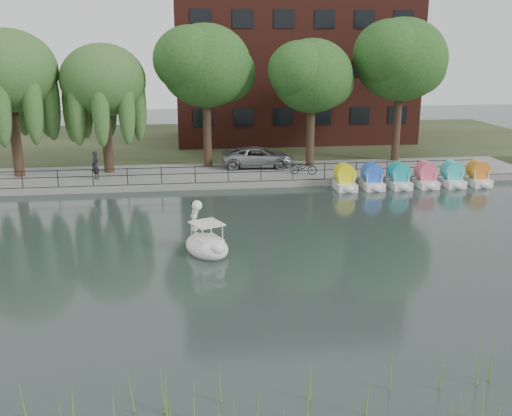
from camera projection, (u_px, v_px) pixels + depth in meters
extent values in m
plane|color=#354442|center=(256.00, 268.00, 22.14)|extent=(120.00, 120.00, 0.00)
cube|color=gray|center=(225.00, 175.00, 37.35)|extent=(40.00, 6.00, 0.40)
cube|color=gray|center=(229.00, 185.00, 34.53)|extent=(40.00, 0.25, 0.40)
cube|color=#47512D|center=(213.00, 141.00, 50.71)|extent=(60.00, 22.00, 0.36)
cylinder|color=black|center=(228.00, 166.00, 34.41)|extent=(32.00, 0.04, 0.04)
cylinder|color=black|center=(228.00, 173.00, 34.52)|extent=(32.00, 0.04, 0.04)
cylinder|color=black|center=(228.00, 173.00, 34.53)|extent=(0.05, 0.05, 1.00)
cube|color=#4C1E16|center=(292.00, 34.00, 49.07)|extent=(20.00, 10.00, 18.00)
cylinder|color=#473323|center=(16.00, 143.00, 35.58)|extent=(0.60, 0.60, 4.20)
ellipsoid|color=#4E7636|center=(8.00, 71.00, 34.38)|extent=(5.88, 5.88, 5.00)
cylinder|color=#473323|center=(107.00, 143.00, 36.80)|extent=(0.60, 0.60, 3.80)
ellipsoid|color=#4E7636|center=(103.00, 80.00, 35.71)|extent=(5.32, 5.32, 4.52)
cylinder|color=#473323|center=(207.00, 134.00, 38.46)|extent=(0.60, 0.60, 4.50)
ellipsoid|color=#396E2A|center=(206.00, 66.00, 37.25)|extent=(6.00, 6.00, 5.10)
cylinder|color=#473323|center=(310.00, 136.00, 38.91)|extent=(0.60, 0.60, 4.05)
ellipsoid|color=#396E2A|center=(312.00, 76.00, 37.82)|extent=(5.40, 5.40, 4.59)
cylinder|color=#473323|center=(397.00, 127.00, 40.58)|extent=(0.60, 0.60, 4.72)
ellipsoid|color=#396E2A|center=(401.00, 60.00, 39.30)|extent=(6.30, 6.30, 5.36)
imported|color=gray|center=(258.00, 156.00, 38.59)|extent=(2.88, 5.79, 1.58)
imported|color=gray|center=(303.00, 167.00, 36.44)|extent=(0.99, 1.81, 1.00)
imported|color=black|center=(95.00, 163.00, 35.03)|extent=(0.83, 0.85, 1.98)
ellipsoid|color=white|center=(207.00, 247.00, 23.72)|extent=(2.43, 2.88, 0.55)
cube|color=white|center=(208.00, 241.00, 23.57)|extent=(1.37, 1.41, 0.27)
cube|color=white|center=(207.00, 223.00, 23.40)|extent=(1.55, 1.59, 0.05)
ellipsoid|color=white|center=(219.00, 249.00, 22.80)|extent=(0.71, 0.64, 0.51)
sphere|color=white|center=(197.00, 205.00, 23.95)|extent=(0.44, 0.44, 0.44)
cone|color=black|center=(194.00, 205.00, 24.20)|extent=(0.26, 0.29, 0.18)
cylinder|color=yellow|center=(195.00, 205.00, 24.09)|extent=(0.25, 0.18, 0.24)
cube|color=white|center=(345.00, 186.00, 34.33)|extent=(1.15, 1.70, 0.44)
cylinder|color=yellow|center=(345.00, 174.00, 34.22)|extent=(0.90, 1.20, 0.90)
cube|color=white|center=(372.00, 185.00, 34.54)|extent=(1.15, 1.70, 0.44)
cylinder|color=blue|center=(372.00, 173.00, 34.43)|extent=(0.90, 1.20, 0.90)
cube|color=white|center=(399.00, 184.00, 34.75)|extent=(1.15, 1.70, 0.44)
cylinder|color=#17A2AA|center=(399.00, 172.00, 34.64)|extent=(0.90, 1.20, 0.90)
cube|color=white|center=(425.00, 183.00, 34.96)|extent=(1.15, 1.70, 0.44)
cylinder|color=#EB5777|center=(426.00, 171.00, 34.85)|extent=(0.90, 1.20, 0.90)
cube|color=white|center=(452.00, 183.00, 35.17)|extent=(1.15, 1.70, 0.44)
cylinder|color=#30C4C1|center=(452.00, 171.00, 35.06)|extent=(0.90, 1.20, 0.90)
cube|color=white|center=(478.00, 182.00, 35.38)|extent=(1.15, 1.70, 0.44)
cylinder|color=orange|center=(478.00, 170.00, 35.27)|extent=(0.90, 1.20, 0.90)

